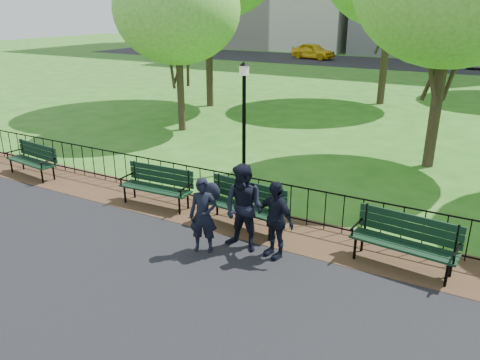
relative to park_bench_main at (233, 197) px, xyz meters
The scene contains 14 objects.
ground 1.52m from the park_bench_main, 70.01° to the right, with size 120.00×120.00×0.00m, color #2A661B.
dirt_strip 0.82m from the park_bench_main, 24.80° to the left, with size 60.00×1.60×0.01m, color #3D2B18.
far_street 33.73m from the park_bench_main, 89.21° to the left, with size 70.00×9.00×0.01m, color black.
iron_fence 0.87m from the park_bench_main, 56.87° to the left, with size 24.06×0.06×1.00m.
park_bench_main is the anchor object (origin of this frame).
park_bench_left_a 2.13m from the park_bench_main, behind, with size 1.85×0.66×1.04m.
park_bench_left_b 6.53m from the park_bench_main, behind, with size 1.81×0.73×1.00m.
park_bench_right_a 3.66m from the park_bench_main, ahead, with size 1.95×0.77×1.08m.
lamppost 3.69m from the park_bench_main, 114.76° to the left, with size 0.28×0.28×3.16m.
tree_near_w 9.57m from the park_bench_main, 133.09° to the left, with size 4.60×4.60×6.41m.
person_left 1.33m from the park_bench_main, 85.53° to the right, with size 0.55×0.36×1.51m, color black.
person_mid 1.18m from the park_bench_main, 49.35° to the right, with size 0.85×0.44×1.76m, color black.
person_right 1.64m from the park_bench_main, 30.83° to the right, with size 0.90×0.37×1.54m, color black.
taxi 35.74m from the park_bench_main, 108.00° to the left, with size 1.68×4.18×1.42m, color gold.
Camera 1 is at (4.26, -6.88, 4.56)m, focal length 35.00 mm.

